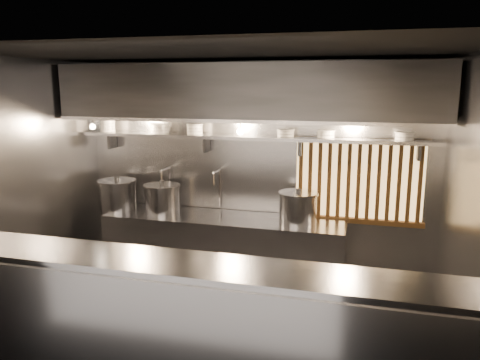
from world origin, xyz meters
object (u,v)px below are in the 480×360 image
at_px(heat_lamp, 91,122).
at_px(stock_pot_right, 298,207).
at_px(stock_pot_mid, 162,198).
at_px(pendant_bulb, 240,131).
at_px(stock_pot_left, 117,195).

xyz_separation_m(heat_lamp, stock_pot_right, (2.52, 0.29, -0.98)).
bearing_deg(stock_pot_mid, pendant_bulb, 3.77).
height_order(heat_lamp, stock_pot_left, heat_lamp).
bearing_deg(stock_pot_mid, stock_pot_left, -178.89).
xyz_separation_m(pendant_bulb, stock_pot_left, (-1.65, -0.08, -0.86)).
relative_size(stock_pot_left, stock_pot_right, 1.08).
xyz_separation_m(stock_pot_mid, stock_pot_right, (1.74, 0.01, 0.00)).
height_order(heat_lamp, stock_pot_right, heat_lamp).
relative_size(stock_pot_left, stock_pot_mid, 0.88).
relative_size(stock_pot_mid, stock_pot_right, 1.23).
height_order(stock_pot_left, stock_pot_mid, stock_pot_left).
bearing_deg(heat_lamp, stock_pot_mid, 19.96).
relative_size(heat_lamp, stock_pot_mid, 0.56).
relative_size(heat_lamp, stock_pot_right, 0.69).
height_order(heat_lamp, pendant_bulb, heat_lamp).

